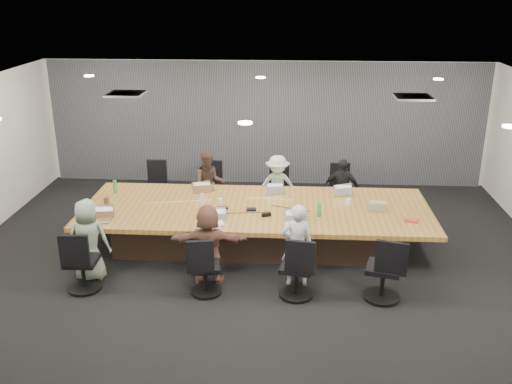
# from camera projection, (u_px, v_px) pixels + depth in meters

# --- Properties ---
(floor) EXTENTS (10.00, 8.00, 0.00)m
(floor) POSITION_uv_depth(u_px,v_px,m) (255.00, 258.00, 9.68)
(floor) COLOR black
(floor) RESTS_ON ground
(ceiling) EXTENTS (10.00, 8.00, 0.00)m
(ceiling) POSITION_uv_depth(u_px,v_px,m) (254.00, 94.00, 8.72)
(ceiling) COLOR white
(ceiling) RESTS_ON wall_back
(wall_back) EXTENTS (10.00, 0.00, 2.80)m
(wall_back) POSITION_uv_depth(u_px,v_px,m) (266.00, 123.00, 12.95)
(wall_back) COLOR silver
(wall_back) RESTS_ON ground
(wall_front) EXTENTS (10.00, 0.00, 2.80)m
(wall_front) POSITION_uv_depth(u_px,v_px,m) (228.00, 316.00, 5.45)
(wall_front) COLOR silver
(wall_front) RESTS_ON ground
(curtain) EXTENTS (9.80, 0.04, 2.80)m
(curtain) POSITION_uv_depth(u_px,v_px,m) (265.00, 124.00, 12.87)
(curtain) COLOR slate
(curtain) RESTS_ON ground
(conference_table) EXTENTS (6.00, 2.20, 0.74)m
(conference_table) POSITION_uv_depth(u_px,v_px,m) (256.00, 225.00, 10.01)
(conference_table) COLOR #3E2B20
(conference_table) RESTS_ON ground
(chair_0) EXTENTS (0.51, 0.51, 0.74)m
(chair_0) POSITION_uv_depth(u_px,v_px,m) (156.00, 191.00, 11.74)
(chair_0) COLOR black
(chair_0) RESTS_ON ground
(chair_1) EXTENTS (0.51, 0.51, 0.75)m
(chair_1) POSITION_uv_depth(u_px,v_px,m) (212.00, 192.00, 11.67)
(chair_1) COLOR black
(chair_1) RESTS_ON ground
(chair_2) EXTENTS (0.55, 0.55, 0.74)m
(chair_2) POSITION_uv_depth(u_px,v_px,m) (278.00, 193.00, 11.60)
(chair_2) COLOR black
(chair_2) RESTS_ON ground
(chair_3) EXTENTS (0.52, 0.52, 0.74)m
(chair_3) POSITION_uv_depth(u_px,v_px,m) (339.00, 194.00, 11.53)
(chair_3) COLOR black
(chair_3) RESTS_ON ground
(chair_4) EXTENTS (0.56, 0.56, 0.80)m
(chair_4) POSITION_uv_depth(u_px,v_px,m) (82.00, 266.00, 8.56)
(chair_4) COLOR black
(chair_4) RESTS_ON ground
(chair_5) EXTENTS (0.57, 0.57, 0.73)m
(chair_5) POSITION_uv_depth(u_px,v_px,m) (206.00, 271.00, 8.47)
(chair_5) COLOR black
(chair_5) RESTS_ON ground
(chair_6) EXTENTS (0.63, 0.63, 0.80)m
(chair_6) POSITION_uv_depth(u_px,v_px,m) (297.00, 272.00, 8.38)
(chair_6) COLOR black
(chair_6) RESTS_ON ground
(chair_7) EXTENTS (0.69, 0.69, 0.84)m
(chair_7) POSITION_uv_depth(u_px,v_px,m) (383.00, 273.00, 8.30)
(chair_7) COLOR black
(chair_7) RESTS_ON ground
(person_1) EXTENTS (0.73, 0.62, 1.32)m
(person_1) POSITION_uv_depth(u_px,v_px,m) (209.00, 184.00, 11.25)
(person_1) COLOR #453128
(person_1) RESTS_ON ground
(laptop_1) EXTENTS (0.38, 0.31, 0.02)m
(laptop_1) POSITION_uv_depth(u_px,v_px,m) (205.00, 189.00, 10.70)
(laptop_1) COLOR #8C6647
(laptop_1) RESTS_ON conference_table
(person_2) EXTENTS (0.83, 0.49, 1.27)m
(person_2) POSITION_uv_depth(u_px,v_px,m) (277.00, 187.00, 11.18)
(person_2) COLOR #A1B9A0
(person_2) RESTS_ON ground
(laptop_2) EXTENTS (0.35, 0.28, 0.02)m
(laptop_2) POSITION_uv_depth(u_px,v_px,m) (277.00, 191.00, 10.62)
(laptop_2) COLOR #B2B2B7
(laptop_2) RESTS_ON conference_table
(person_3) EXTENTS (0.77, 0.45, 1.23)m
(person_3) POSITION_uv_depth(u_px,v_px,m) (341.00, 189.00, 11.12)
(person_3) COLOR black
(person_3) RESTS_ON ground
(laptop_3) EXTENTS (0.38, 0.31, 0.02)m
(laptop_3) POSITION_uv_depth(u_px,v_px,m) (344.00, 192.00, 10.55)
(laptop_3) COLOR #B2B2B7
(laptop_3) RESTS_ON conference_table
(person_4) EXTENTS (0.66, 0.44, 1.32)m
(person_4) POSITION_uv_depth(u_px,v_px,m) (89.00, 240.00, 8.80)
(person_4) COLOR gray
(person_4) RESTS_ON ground
(laptop_4) EXTENTS (0.38, 0.29, 0.02)m
(laptop_4) POSITION_uv_depth(u_px,v_px,m) (99.00, 221.00, 9.29)
(laptop_4) COLOR #8C6647
(laptop_4) RESTS_ON conference_table
(person_5) EXTENTS (1.21, 0.44, 1.28)m
(person_5) POSITION_uv_depth(u_px,v_px,m) (208.00, 244.00, 8.70)
(person_5) COLOR brown
(person_5) RESTS_ON ground
(laptop_5) EXTENTS (0.38, 0.30, 0.02)m
(laptop_5) POSITION_uv_depth(u_px,v_px,m) (213.00, 224.00, 9.18)
(laptop_5) COLOR #B2B2B7
(laptop_5) RESTS_ON conference_table
(person_6) EXTENTS (0.51, 0.35, 1.33)m
(person_6) POSITION_uv_depth(u_px,v_px,m) (297.00, 245.00, 8.62)
(person_6) COLOR silver
(person_6) RESTS_ON ground
(laptop_6) EXTENTS (0.38, 0.28, 0.02)m
(laptop_6) POSITION_uv_depth(u_px,v_px,m) (297.00, 226.00, 9.10)
(laptop_6) COLOR #B2B2B7
(laptop_6) RESTS_ON conference_table
(bottle_green_left) EXTENTS (0.07, 0.07, 0.25)m
(bottle_green_left) POSITION_uv_depth(u_px,v_px,m) (115.00, 186.00, 10.52)
(bottle_green_left) COLOR #368B46
(bottle_green_left) RESTS_ON conference_table
(bottle_green_right) EXTENTS (0.07, 0.07, 0.24)m
(bottle_green_right) POSITION_uv_depth(u_px,v_px,m) (319.00, 210.00, 9.45)
(bottle_green_right) COLOR #368B46
(bottle_green_right) RESTS_ON conference_table
(bottle_clear) EXTENTS (0.06, 0.06, 0.20)m
(bottle_clear) POSITION_uv_depth(u_px,v_px,m) (202.00, 199.00, 9.99)
(bottle_clear) COLOR silver
(bottle_clear) RESTS_ON conference_table
(cup_white_far) EXTENTS (0.09, 0.09, 0.09)m
(cup_white_far) POSITION_uv_depth(u_px,v_px,m) (220.00, 201.00, 10.02)
(cup_white_far) COLOR white
(cup_white_far) RESTS_ON conference_table
(cup_white_near) EXTENTS (0.09, 0.09, 0.11)m
(cup_white_near) POSITION_uv_depth(u_px,v_px,m) (349.00, 202.00, 9.96)
(cup_white_near) COLOR white
(cup_white_near) RESTS_ON conference_table
(mug_brown) EXTENTS (0.10, 0.10, 0.11)m
(mug_brown) POSITION_uv_depth(u_px,v_px,m) (106.00, 200.00, 10.03)
(mug_brown) COLOR brown
(mug_brown) RESTS_ON conference_table
(mic_left) EXTENTS (0.19, 0.16, 0.03)m
(mic_left) POSITION_uv_depth(u_px,v_px,m) (223.00, 208.00, 9.80)
(mic_left) COLOR black
(mic_left) RESTS_ON conference_table
(mic_right) EXTENTS (0.18, 0.13, 0.03)m
(mic_right) POSITION_uv_depth(u_px,v_px,m) (251.00, 209.00, 9.74)
(mic_right) COLOR black
(mic_right) RESTS_ON conference_table
(stapler) EXTENTS (0.17, 0.09, 0.06)m
(stapler) POSITION_uv_depth(u_px,v_px,m) (266.00, 215.00, 9.48)
(stapler) COLOR black
(stapler) RESTS_ON conference_table
(canvas_bag) EXTENTS (0.27, 0.18, 0.14)m
(canvas_bag) POSITION_uv_depth(u_px,v_px,m) (377.00, 206.00, 9.74)
(canvas_bag) COLOR #9E967E
(canvas_bag) RESTS_ON conference_table
(snack_packet) EXTENTS (0.24, 0.21, 0.04)m
(snack_packet) POSITION_uv_depth(u_px,v_px,m) (411.00, 220.00, 9.29)
(snack_packet) COLOR #C0402E
(snack_packet) RESTS_ON conference_table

